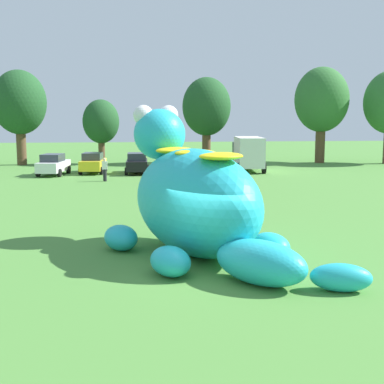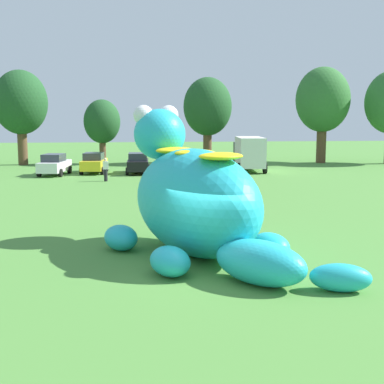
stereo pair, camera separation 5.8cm
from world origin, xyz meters
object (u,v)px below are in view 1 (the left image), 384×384
Objects in this scene: car_white at (53,165)px; car_red at (175,162)px; spectator_mid_field at (218,179)px; spectator_near_inflatable at (105,170)px; box_truck at (248,152)px; car_yellow at (93,163)px; car_black at (137,163)px; giant_inflatable_creature at (196,200)px.

car_red is at bearing 5.03° from car_white.
spectator_near_inflatable is at bearing 138.68° from spectator_mid_field.
box_truck is at bearing 69.73° from spectator_mid_field.
car_black is (3.66, -0.72, 0.00)m from car_yellow.
car_yellow is 1.02× the size of car_black.
car_white and car_red have the same top height.
car_red is 2.55× the size of spectator_mid_field.
car_red is at bearing -2.51° from car_yellow.
car_yellow reaches higher than spectator_near_inflatable.
box_truck is 13.48m from spectator_mid_field.
giant_inflatable_creature is at bearing -102.16° from spectator_mid_field.
car_red is (1.32, 26.33, -1.04)m from giant_inflatable_creature.
spectator_mid_field is (8.63, -12.16, -0.01)m from car_yellow.
spectator_mid_field is (7.36, -6.47, 0.00)m from spectator_near_inflatable.
car_black is 9.74m from box_truck.
car_red reaches higher than spectator_near_inflatable.
car_yellow and car_red have the same top height.
giant_inflatable_creature is 2.17× the size of car_black.
box_truck reaches higher than car_red.
car_black is 12.47m from spectator_mid_field.
spectator_near_inflatable is at bearing 101.45° from giant_inflatable_creature.
giant_inflatable_creature reaches higher than car_red.
car_black is at bearing 94.10° from giant_inflatable_creature.
car_white is 16.48m from box_truck.
box_truck is (6.46, 0.77, 0.74)m from car_red.
car_white is at bearing -159.19° from car_yellow.
car_yellow is 14.91m from spectator_mid_field.
box_truck is (7.78, 27.10, -0.30)m from giant_inflatable_creature.
car_yellow is 2.48× the size of spectator_mid_field.
box_truck is at bearing 6.78° from car_red.
car_yellow is at bearing 125.38° from spectator_mid_field.
car_red is at bearing -173.22° from box_truck.
box_truck is at bearing 5.72° from car_white.
car_black is at bearing 64.36° from spectator_near_inflatable.
spectator_mid_field is (11.72, -10.98, -0.01)m from car_white.
box_truck is 13.53m from spectator_near_inflatable.
spectator_near_inflatable is at bearing -115.64° from car_black.
car_red is 2.55× the size of spectator_near_inflatable.
giant_inflatable_creature is 2.08× the size of car_white.
spectator_mid_field is at bearing 77.84° from giant_inflatable_creature.
car_red is 7.74m from spectator_near_inflatable.
box_truck reaches higher than car_black.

